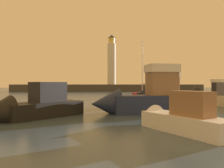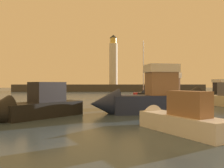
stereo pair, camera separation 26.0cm
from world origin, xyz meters
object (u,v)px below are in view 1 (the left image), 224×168
Objects in this scene: motorboat_0 at (30,107)px; motorboat_6 at (158,94)px; lighthouse at (112,61)px; motorboat_2 at (142,98)px; motorboat_5 at (175,118)px; mooring_buoy at (127,98)px; motorboat_3 at (208,95)px; sailboat_moored at (144,95)px.

motorboat_6 reaches higher than motorboat_0.
lighthouse is 55.60m from motorboat_2.
motorboat_6 is (2.93, 15.45, 0.54)m from motorboat_5.
motorboat_2 is 10.59× the size of mooring_buoy.
motorboat_0 is 0.75× the size of motorboat_3.
motorboat_0 is at bearing -136.45° from motorboat_6.
lighthouse reaches higher than sailboat_moored.
motorboat_0 is 9.74m from motorboat_5.
lighthouse is at bearing 94.17° from motorboat_6.
sailboat_moored reaches higher than motorboat_5.
motorboat_6 reaches higher than mooring_buoy.
motorboat_0 is at bearing -142.17° from motorboat_3.
lighthouse is 37.11m from sailboat_moored.
motorboat_0 is at bearing -98.10° from lighthouse.
motorboat_2 is 0.93× the size of motorboat_3.
motorboat_6 is 5.19m from mooring_buoy.
lighthouse reaches higher than motorboat_0.
motorboat_0 is 8.65m from motorboat_2.
lighthouse is 58.91m from motorboat_0.
sailboat_moored is (3.74, 19.20, -0.71)m from motorboat_2.
motorboat_2 is 0.91× the size of sailboat_moored.
motorboat_0 is 0.80× the size of motorboat_2.
motorboat_6 is (3.40, -46.61, -8.52)m from lighthouse.
mooring_buoy is (-3.25, 3.98, -0.77)m from motorboat_6.
lighthouse is at bearing 90.00° from motorboat_2.
lighthouse is 43.64m from mooring_buoy.
sailboat_moored is at bearing 62.50° from mooring_buoy.
mooring_buoy is at bearing 129.26° from motorboat_6.
motorboat_0 is at bearing -119.11° from mooring_buoy.
motorboat_5 is at bearing -100.73° from motorboat_6.
sailboat_moored reaches higher than motorboat_0.
motorboat_0 reaches higher than mooring_buoy.
motorboat_2 reaches higher than motorboat_3.
lighthouse is 2.29× the size of motorboat_0.
sailboat_moored reaches higher than motorboat_6.
motorboat_5 is 26.51m from sailboat_moored.
mooring_buoy is at bearing 60.89° from motorboat_0.
motorboat_6 is at bearing -85.83° from lighthouse.
motorboat_2 is at bearing -90.00° from lighthouse.
motorboat_0 is 0.91× the size of motorboat_6.
motorboat_6 is 9.34× the size of mooring_buoy.
motorboat_5 is 0.79× the size of motorboat_6.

